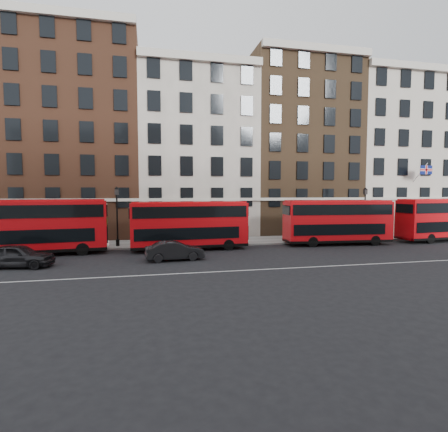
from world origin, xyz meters
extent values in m
plane|color=black|center=(0.00, 0.00, 0.00)|extent=(120.00, 120.00, 0.00)
cube|color=gray|center=(0.00, 10.50, 0.07)|extent=(80.00, 5.00, 0.15)
cube|color=gray|center=(0.00, 8.00, 0.08)|extent=(80.00, 0.30, 0.16)
cube|color=white|center=(0.00, -2.00, 0.01)|extent=(70.00, 0.12, 0.01)
cube|color=brown|center=(-12.80, 18.00, 11.00)|extent=(12.80, 10.00, 22.00)
cube|color=beige|center=(-12.80, 12.75, 21.60)|extent=(12.80, 0.50, 0.80)
cube|color=#A09A8D|center=(0.00, 18.00, 9.50)|extent=(12.80, 10.00, 19.00)
cube|color=beige|center=(0.00, 12.75, 18.60)|extent=(12.80, 0.50, 0.80)
cube|color=brown|center=(12.80, 18.00, 10.50)|extent=(12.80, 10.00, 21.00)
cube|color=beige|center=(12.80, 12.75, 20.60)|extent=(12.80, 0.50, 0.80)
cube|color=#BDB5A3|center=(25.60, 18.00, 10.00)|extent=(12.80, 10.00, 20.00)
cube|color=beige|center=(25.60, 12.75, 19.60)|extent=(12.80, 0.50, 0.80)
cube|color=red|center=(-14.09, 6.59, 2.30)|extent=(10.59, 3.48, 3.91)
cube|color=black|center=(-14.09, 6.59, 0.47)|extent=(10.60, 3.52, 0.24)
cube|color=black|center=(-14.39, 6.56, 1.63)|extent=(9.42, 3.44, 1.04)
cube|color=black|center=(-14.09, 6.59, 3.52)|extent=(10.21, 3.52, 0.99)
cube|color=red|center=(-14.09, 6.59, 4.31)|extent=(10.28, 3.25, 0.18)
cube|color=black|center=(-8.88, 7.10, 1.54)|extent=(0.29, 2.18, 1.29)
cube|color=black|center=(-8.88, 7.10, 2.60)|extent=(0.26, 1.88, 0.42)
cylinder|color=black|center=(-10.63, 5.81, 0.50)|extent=(1.01, 0.37, 0.99)
cylinder|color=black|center=(-10.85, 8.02, 0.50)|extent=(1.01, 0.37, 0.99)
cube|color=red|center=(-2.10, 6.59, 2.19)|extent=(9.98, 2.83, 3.71)
cube|color=black|center=(-2.10, 6.59, 0.44)|extent=(9.98, 2.87, 0.23)
cube|color=black|center=(-2.38, 6.57, 1.55)|extent=(8.85, 2.85, 0.99)
cube|color=black|center=(-2.10, 6.59, 3.34)|extent=(9.60, 2.89, 0.94)
cube|color=red|center=(-2.10, 6.59, 4.09)|extent=(9.68, 2.63, 0.17)
cube|color=black|center=(2.87, 6.83, 1.46)|extent=(0.18, 2.07, 1.22)
cube|color=black|center=(2.87, 6.83, 2.46)|extent=(0.16, 1.79, 0.39)
cylinder|color=black|center=(1.15, 5.69, 0.47)|extent=(0.95, 0.31, 0.94)
cylinder|color=black|center=(1.05, 7.79, 0.47)|extent=(0.95, 0.31, 0.94)
cylinder|color=black|center=(-4.86, 5.40, 0.47)|extent=(0.95, 0.31, 0.94)
cylinder|color=black|center=(-4.96, 7.50, 0.47)|extent=(0.95, 0.31, 0.94)
cube|color=red|center=(11.90, 6.59, 2.21)|extent=(10.12, 3.08, 3.75)
cube|color=black|center=(11.90, 6.59, 0.45)|extent=(10.12, 3.12, 0.23)
cube|color=black|center=(11.61, 6.61, 1.57)|extent=(8.98, 3.07, 1.00)
cube|color=black|center=(11.90, 6.59, 3.37)|extent=(9.74, 3.13, 0.95)
cube|color=red|center=(11.90, 6.59, 4.13)|extent=(9.82, 2.87, 0.17)
cube|color=black|center=(16.91, 6.23, 1.47)|extent=(0.22, 2.09, 1.23)
cube|color=black|center=(16.91, 6.23, 2.49)|extent=(0.20, 1.81, 0.40)
cylinder|color=black|center=(15.04, 5.29, 0.47)|extent=(0.97, 0.33, 0.95)
cylinder|color=black|center=(15.20, 7.42, 0.47)|extent=(0.97, 0.33, 0.95)
cylinder|color=black|center=(8.98, 5.73, 0.47)|extent=(0.97, 0.33, 0.95)
cylinder|color=black|center=(9.13, 7.85, 0.47)|extent=(0.97, 0.33, 0.95)
cube|color=red|center=(23.83, 6.59, 2.25)|extent=(10.34, 3.37, 3.82)
cube|color=black|center=(23.83, 6.59, 0.45)|extent=(10.35, 3.41, 0.23)
cube|color=black|center=(23.55, 6.56, 1.60)|extent=(9.19, 3.34, 1.02)
cube|color=black|center=(23.83, 6.59, 3.43)|extent=(9.96, 3.41, 0.97)
cube|color=red|center=(23.83, 6.59, 4.21)|extent=(10.03, 3.15, 0.17)
cylinder|color=black|center=(21.05, 5.23, 0.48)|extent=(0.99, 0.36, 0.97)
cylinder|color=black|center=(20.84, 7.39, 0.48)|extent=(0.99, 0.36, 0.97)
imported|color=black|center=(-14.04, 2.06, 0.78)|extent=(4.80, 2.55, 1.55)
imported|color=black|center=(-3.68, 2.29, 0.70)|extent=(4.36, 1.84, 1.40)
cylinder|color=black|center=(-8.25, 9.21, 2.45)|extent=(0.14, 0.14, 4.60)
cylinder|color=black|center=(-8.25, 9.21, 0.45)|extent=(0.32, 0.32, 0.60)
cube|color=#262626|center=(-8.25, 9.21, 5.00)|extent=(0.32, 0.32, 0.55)
cone|color=black|center=(-8.25, 9.21, 5.35)|extent=(0.44, 0.44, 0.25)
cylinder|color=black|center=(16.36, 8.89, 2.45)|extent=(0.14, 0.14, 4.60)
cylinder|color=black|center=(16.36, 8.89, 0.45)|extent=(0.32, 0.32, 0.60)
cube|color=#262626|center=(16.36, 8.89, 5.00)|extent=(0.32, 0.32, 0.55)
cone|color=black|center=(16.36, 8.89, 5.35)|extent=(0.44, 0.44, 0.25)
cylinder|color=black|center=(22.52, 8.24, 1.45)|extent=(0.12, 0.12, 2.60)
cube|color=black|center=(22.52, 8.09, 3.05)|extent=(0.25, 0.30, 0.75)
sphere|color=red|center=(22.52, 7.92, 3.27)|extent=(0.14, 0.14, 0.14)
sphere|color=#0C9919|center=(22.52, 7.92, 2.83)|extent=(0.14, 0.14, 0.14)
camera|label=1|loc=(-5.55, -23.16, 5.02)|focal=28.00mm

